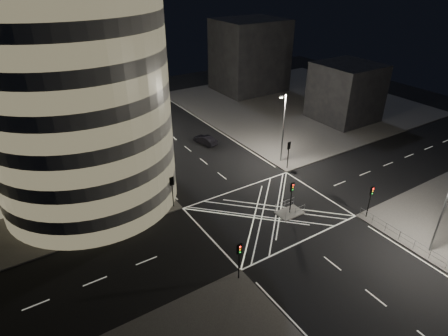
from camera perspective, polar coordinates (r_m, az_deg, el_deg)
ground at (r=44.08m, az=6.69°, el=-6.71°), size 120.00×120.00×0.00m
sidewalk_far_right at (r=79.63m, az=11.06°, el=9.71°), size 42.00×42.00×0.15m
central_island at (r=44.24m, az=9.95°, el=-6.72°), size 3.00×2.00×0.15m
office_tower_curved at (r=47.85m, az=-28.44°, el=9.85°), size 30.00×29.00×27.20m
building_right_far at (r=85.37m, az=3.89°, el=16.73°), size 14.00×12.00×15.00m
building_right_near at (r=71.70m, az=18.05°, el=10.98°), size 10.00×10.00×10.00m
building_far_end at (r=89.00m, az=-20.18°, el=16.52°), size 18.00×8.00×18.00m
tree_a at (r=44.00m, az=-11.26°, el=-0.68°), size 3.97×3.97×6.36m
tree_b at (r=48.85m, az=-14.01°, el=2.79°), size 5.27×5.27×7.61m
tree_c at (r=54.27m, az=-16.14°, el=4.73°), size 3.76×3.76×6.37m
tree_d at (r=59.54m, az=-18.00°, el=6.99°), size 4.86×4.86×7.36m
tree_e at (r=65.09m, az=-19.49°, el=8.48°), size 3.54×3.54×6.51m
traffic_signal_fl at (r=43.42m, az=-7.92°, el=-2.79°), size 0.55×0.22×4.00m
traffic_signal_nl at (r=33.81m, az=2.32°, el=-13.08°), size 0.55×0.22×4.00m
traffic_signal_fr at (r=52.06m, az=9.82°, el=2.70°), size 0.55×0.22×4.00m
traffic_signal_nr at (r=44.36m, az=21.44°, el=-3.99°), size 0.55×0.22×4.00m
traffic_signal_island at (r=42.67m, az=10.27°, el=-3.62°), size 0.55×0.22×4.00m
street_lamp_left_near at (r=46.23m, az=-11.62°, el=2.65°), size 1.25×0.25×10.00m
street_lamp_left_far at (r=62.25m, az=-17.96°, el=8.75°), size 1.25×0.25×10.00m
street_lamp_right_far at (r=52.86m, az=9.01°, el=6.31°), size 1.25×0.25×10.00m
street_lamp_right_near at (r=40.68m, az=30.53°, el=-5.01°), size 1.25×0.25×10.00m
railing_near_right at (r=43.02m, az=26.07°, el=-9.82°), size 0.06×11.70×1.10m
railing_island_south at (r=43.36m, az=10.81°, el=-6.62°), size 2.80×0.06×1.10m
railing_island_north at (r=44.42m, az=9.26°, el=-5.51°), size 2.80×0.06×1.10m
sedan at (r=59.74m, az=-2.88°, el=4.30°), size 2.44×4.47×1.40m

